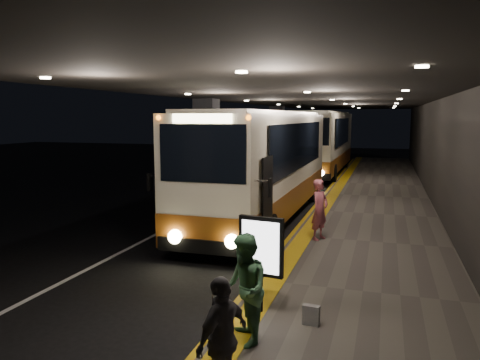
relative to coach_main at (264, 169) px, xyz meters
The scene contains 16 objects.
ground 4.17m from the coach_main, 103.81° to the right, with size 90.00×90.00×0.00m, color black.
lane_line_white 3.53m from the coach_main, 153.15° to the left, with size 0.12×50.00×0.01m, color silver.
kerb_stripe_yellow 2.70m from the coach_main, 43.12° to the left, with size 0.18×50.00×0.01m, color gold.
sidewalk 4.45m from the coach_main, 19.48° to the left, with size 4.50×50.00×0.15m, color #514C44.
tactile_strip 2.91m from the coach_main, 34.88° to the left, with size 0.50×50.00×0.01m, color gold.
terminal_wall 6.37m from the coach_main, 12.59° to the left, with size 0.10×50.00×6.00m, color black.
support_columns 2.45m from the coach_main, behind, with size 0.80×24.80×4.40m.
canopy 3.48m from the coach_main, 40.33° to the left, with size 9.00×50.00×0.40m, color black.
coach_main is the anchor object (origin of this frame).
coach_second 14.53m from the coach_main, 89.20° to the left, with size 2.75×12.55×3.94m.
passenger_boarding 3.88m from the coach_main, 50.37° to the right, with size 0.65×0.42×1.77m, color #AC505D.
passenger_waiting_green 9.92m from the coach_main, 77.38° to the right, with size 0.86×0.53×1.76m, color #457D54.
passenger_waiting_grey 11.43m from the coach_main, 78.22° to the right, with size 0.95×0.48×1.62m, color #535257.
bag_polka 9.35m from the coach_main, 70.53° to the right, with size 0.29×0.12×0.35m, color black.
info_sign 8.71m from the coach_main, 75.99° to the right, with size 0.85×0.23×1.79m.
stanchion_post 5.95m from the coach_main, 71.46° to the right, with size 0.05×0.05×1.00m, color black.
Camera 1 is at (5.09, -12.75, 3.72)m, focal length 35.00 mm.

